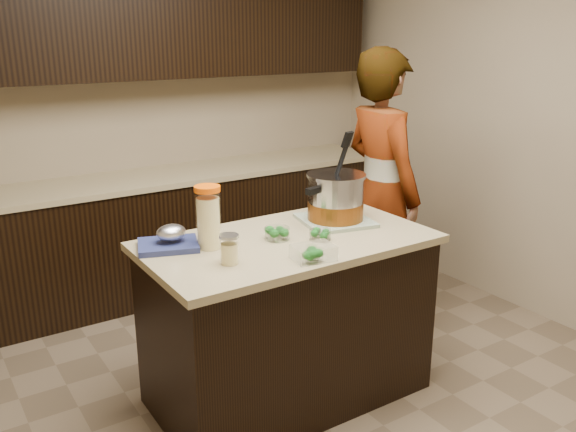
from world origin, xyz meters
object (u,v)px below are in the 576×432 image
lemonade_pitcher (208,220)px  person (381,192)px  stock_pot (336,200)px  island (288,319)px

lemonade_pitcher → person: bearing=12.8°
stock_pot → person: bearing=15.0°
person → island: bearing=117.5°
island → stock_pot: bearing=13.6°
stock_pot → person: size_ratio=0.25×
island → lemonade_pitcher: 0.71m
island → lemonade_pitcher: bearing=166.2°
lemonade_pitcher → stock_pot: bearing=-0.6°
stock_pot → person: (0.61, 0.32, -0.12)m
lemonade_pitcher → person: 1.41m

